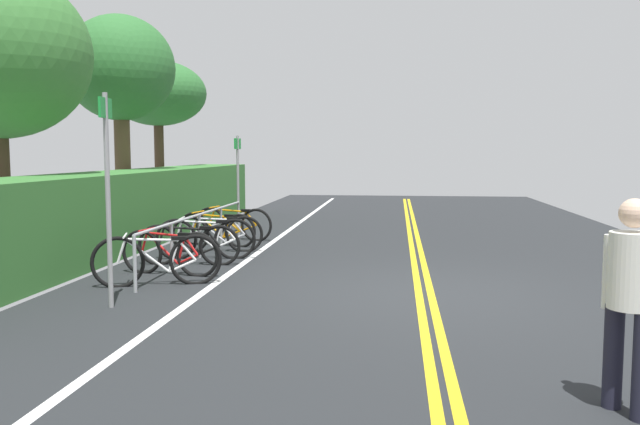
% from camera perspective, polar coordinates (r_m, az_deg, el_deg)
% --- Properties ---
extents(ground_plane, '(38.37, 10.07, 0.05)m').
position_cam_1_polar(ground_plane, '(8.79, 9.26, -7.21)').
color(ground_plane, '#232628').
extents(centre_line_yellow_inner, '(34.53, 0.10, 0.00)m').
position_cam_1_polar(centre_line_yellow_inner, '(8.79, 9.79, -7.04)').
color(centre_line_yellow_inner, gold).
rests_on(centre_line_yellow_inner, ground_plane).
extents(centre_line_yellow_outer, '(34.53, 0.10, 0.00)m').
position_cam_1_polar(centre_line_yellow_outer, '(8.78, 8.74, -7.03)').
color(centre_line_yellow_outer, gold).
rests_on(centre_line_yellow_outer, ground_plane).
extents(bike_lane_stripe_white, '(34.53, 0.12, 0.00)m').
position_cam_1_polar(bike_lane_stripe_white, '(9.15, -9.70, -6.55)').
color(bike_lane_stripe_white, white).
rests_on(bike_lane_stripe_white, ground_plane).
extents(bike_rack, '(5.74, 0.05, 0.80)m').
position_cam_1_polar(bike_rack, '(11.59, -10.66, -1.08)').
color(bike_rack, '#9EA0A5').
rests_on(bike_rack, ground_plane).
extents(bicycle_0, '(0.67, 1.73, 0.76)m').
position_cam_1_polar(bicycle_0, '(9.37, -14.23, -4.14)').
color(bicycle_0, black).
rests_on(bicycle_0, ground_plane).
extents(bicycle_1, '(0.46, 1.65, 0.73)m').
position_cam_1_polar(bicycle_1, '(10.14, -13.20, -3.50)').
color(bicycle_1, black).
rests_on(bicycle_1, ground_plane).
extents(bicycle_2, '(0.46, 1.74, 0.72)m').
position_cam_1_polar(bicycle_2, '(10.95, -11.52, -2.82)').
color(bicycle_2, black).
rests_on(bicycle_2, ground_plane).
extents(bicycle_3, '(0.46, 1.77, 0.76)m').
position_cam_1_polar(bicycle_3, '(11.51, -10.10, -2.30)').
color(bicycle_3, black).
rests_on(bicycle_3, ground_plane).
extents(bicycle_4, '(0.46, 1.72, 0.73)m').
position_cam_1_polar(bicycle_4, '(12.28, -9.07, -1.88)').
color(bicycle_4, black).
rests_on(bicycle_4, ground_plane).
extents(bicycle_5, '(0.53, 1.70, 0.71)m').
position_cam_1_polar(bicycle_5, '(13.08, -9.14, -1.48)').
color(bicycle_5, black).
rests_on(bicycle_5, ground_plane).
extents(bicycle_6, '(0.52, 1.78, 0.73)m').
position_cam_1_polar(bicycle_6, '(13.93, -7.71, -0.99)').
color(bicycle_6, black).
rests_on(bicycle_6, ground_plane).
extents(pedestrian, '(0.44, 0.32, 1.56)m').
position_cam_1_polar(pedestrian, '(5.09, 25.85, -6.43)').
color(pedestrian, '#1E1E2D').
rests_on(pedestrian, ground_plane).
extents(sign_post_near, '(0.36, 0.06, 2.58)m').
position_cam_1_polar(sign_post_near, '(8.08, -18.33, 2.64)').
color(sign_post_near, gray).
rests_on(sign_post_near, ground_plane).
extents(sign_post_far, '(0.36, 0.07, 2.24)m').
position_cam_1_polar(sign_post_far, '(14.68, -7.30, 3.29)').
color(sign_post_far, gray).
rests_on(sign_post_far, ground_plane).
extents(hedge_backdrop, '(14.69, 1.38, 1.49)m').
position_cam_1_polar(hedge_backdrop, '(13.67, -16.69, 0.40)').
color(hedge_backdrop, '#387533').
rests_on(hedge_backdrop, ground_plane).
extents(tree_far_right, '(2.46, 2.46, 4.96)m').
position_cam_1_polar(tree_far_right, '(15.56, -17.30, 11.94)').
color(tree_far_right, brown).
rests_on(tree_far_right, ground_plane).
extents(tree_extra, '(2.75, 2.75, 4.47)m').
position_cam_1_polar(tree_extra, '(19.22, -14.19, 10.12)').
color(tree_extra, '#473323').
rests_on(tree_extra, ground_plane).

